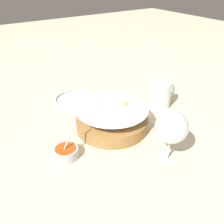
{
  "coord_description": "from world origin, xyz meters",
  "views": [
    {
      "loc": [
        -0.43,
        -0.62,
        0.49
      ],
      "look_at": [
        -0.02,
        -0.02,
        0.06
      ],
      "focal_mm": 40.0,
      "sensor_mm": 36.0,
      "label": 1
    }
  ],
  "objects_px": {
    "beer_mug": "(160,95)",
    "side_plate": "(75,99)",
    "sauce_cup": "(66,152)",
    "food_basket": "(112,119)",
    "wine_glass": "(171,128)"
  },
  "relations": [
    {
      "from": "wine_glass",
      "to": "food_basket",
      "type": "bearing_deg",
      "value": 100.51
    },
    {
      "from": "beer_mug",
      "to": "sauce_cup",
      "type": "bearing_deg",
      "value": -170.26
    },
    {
      "from": "food_basket",
      "to": "wine_glass",
      "type": "relative_size",
      "value": 1.55
    },
    {
      "from": "sauce_cup",
      "to": "side_plate",
      "type": "height_order",
      "value": "sauce_cup"
    },
    {
      "from": "beer_mug",
      "to": "food_basket",
      "type": "bearing_deg",
      "value": -173.96
    },
    {
      "from": "beer_mug",
      "to": "side_plate",
      "type": "bearing_deg",
      "value": 139.03
    },
    {
      "from": "food_basket",
      "to": "sauce_cup",
      "type": "height_order",
      "value": "sauce_cup"
    },
    {
      "from": "food_basket",
      "to": "wine_glass",
      "type": "xyz_separation_m",
      "value": [
        0.04,
        -0.23,
        0.07
      ]
    },
    {
      "from": "food_basket",
      "to": "sauce_cup",
      "type": "relative_size",
      "value": 2.2
    },
    {
      "from": "beer_mug",
      "to": "side_plate",
      "type": "xyz_separation_m",
      "value": [
        -0.26,
        0.23,
        -0.04
      ]
    },
    {
      "from": "food_basket",
      "to": "beer_mug",
      "type": "xyz_separation_m",
      "value": [
        0.24,
        0.03,
        0.01
      ]
    },
    {
      "from": "sauce_cup",
      "to": "food_basket",
      "type": "bearing_deg",
      "value": 14.18
    },
    {
      "from": "sauce_cup",
      "to": "side_plate",
      "type": "distance_m",
      "value": 0.35
    },
    {
      "from": "sauce_cup",
      "to": "beer_mug",
      "type": "distance_m",
      "value": 0.45
    },
    {
      "from": "food_basket",
      "to": "side_plate",
      "type": "height_order",
      "value": "food_basket"
    }
  ]
}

